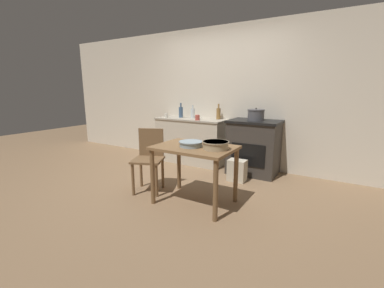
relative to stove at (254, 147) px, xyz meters
The scene contains 15 objects.
ground_plane 1.55m from the stove, 121.71° to the right, with size 14.00×14.00×0.00m, color #896B4C.
wall_back 1.17m from the stove, 157.20° to the left, with size 8.00×0.07×2.55m.
counter_cabinet 1.27m from the stove, behind, with size 1.39×0.54×0.87m.
stove is the anchor object (origin of this frame).
work_table 1.56m from the stove, 99.89° to the right, with size 0.97×0.69×0.74m.
chair 1.82m from the stove, 124.93° to the right, with size 0.52×0.52×0.88m.
flour_sack 0.59m from the stove, 99.90° to the right, with size 0.28×0.19×0.34m, color beige.
stock_pot 0.55m from the stove, 38.49° to the right, with size 0.28×0.28×0.21m.
mixing_bowl_large 1.63m from the stove, 100.76° to the right, with size 0.30×0.30×0.07m.
mixing_bowl_small 1.57m from the stove, 89.23° to the right, with size 0.32×0.32×0.09m.
bottle_far_left 1.38m from the stove, behind, with size 0.08×0.08×0.25m.
bottle_left 1.62m from the stove, behind, with size 0.08×0.08×0.28m.
bottle_mid_left 0.94m from the stove, 166.49° to the left, with size 0.08×0.08×0.29m.
cup_center_left 1.84m from the stove, behind, with size 0.07×0.07×0.08m, color silver.
cup_center 1.13m from the stove, behind, with size 0.08×0.08×0.10m, color #B74C42.
Camera 1 is at (2.07, -2.93, 1.44)m, focal length 24.00 mm.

